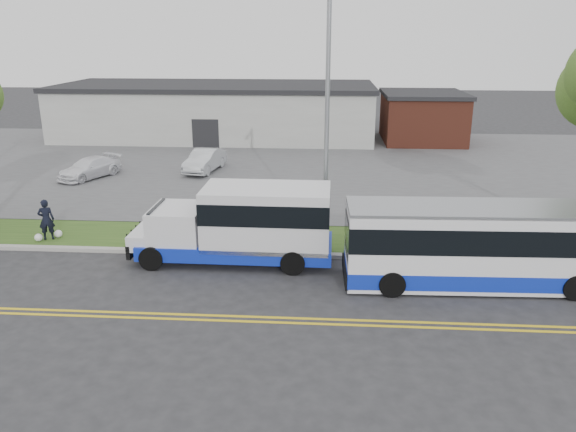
# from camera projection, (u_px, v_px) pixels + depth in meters

# --- Properties ---
(ground) EXTENTS (140.00, 140.00, 0.00)m
(ground) POSITION_uv_depth(u_px,v_px,m) (243.00, 266.00, 20.80)
(ground) COLOR #28282B
(ground) RESTS_ON ground
(lane_line_north) EXTENTS (70.00, 0.12, 0.01)m
(lane_line_north) POSITION_uv_depth(u_px,v_px,m) (225.00, 316.00, 17.15)
(lane_line_north) COLOR gold
(lane_line_north) RESTS_ON ground
(lane_line_south) EXTENTS (70.00, 0.12, 0.01)m
(lane_line_south) POSITION_uv_depth(u_px,v_px,m) (223.00, 321.00, 16.87)
(lane_line_south) COLOR gold
(lane_line_south) RESTS_ON ground
(curb) EXTENTS (80.00, 0.30, 0.15)m
(curb) POSITION_uv_depth(u_px,v_px,m) (247.00, 253.00, 21.82)
(curb) COLOR #9E9B93
(curb) RESTS_ON ground
(verge) EXTENTS (80.00, 3.30, 0.10)m
(verge) POSITION_uv_depth(u_px,v_px,m) (253.00, 238.00, 23.54)
(verge) COLOR #2D4D19
(verge) RESTS_ON ground
(parking_lot) EXTENTS (80.00, 25.00, 0.10)m
(parking_lot) POSITION_uv_depth(u_px,v_px,m) (280.00, 164.00, 36.91)
(parking_lot) COLOR #4C4C4F
(parking_lot) RESTS_ON ground
(commercial_building) EXTENTS (25.40, 10.40, 4.35)m
(commercial_building) POSITION_uv_depth(u_px,v_px,m) (218.00, 111.00, 46.13)
(commercial_building) COLOR #9E9E99
(commercial_building) RESTS_ON ground
(brick_wing) EXTENTS (6.30, 7.30, 3.90)m
(brick_wing) POSITION_uv_depth(u_px,v_px,m) (422.00, 117.00, 44.17)
(brick_wing) COLOR brown
(brick_wing) RESTS_ON ground
(streetlight_near) EXTENTS (0.35, 1.53, 9.50)m
(streetlight_near) POSITION_uv_depth(u_px,v_px,m) (327.00, 115.00, 21.57)
(streetlight_near) COLOR gray
(streetlight_near) RESTS_ON verge
(shuttle_bus) EXTENTS (7.60, 2.64, 2.90)m
(shuttle_bus) POSITION_uv_depth(u_px,v_px,m) (247.00, 222.00, 20.87)
(shuttle_bus) COLOR #1028AF
(shuttle_bus) RESTS_ON ground
(transit_bus) EXTENTS (10.12, 2.65, 2.79)m
(transit_bus) POSITION_uv_depth(u_px,v_px,m) (495.00, 246.00, 18.89)
(transit_bus) COLOR white
(transit_bus) RESTS_ON ground
(pedestrian) EXTENTS (0.73, 0.59, 1.72)m
(pedestrian) POSITION_uv_depth(u_px,v_px,m) (46.00, 220.00, 23.00)
(pedestrian) COLOR black
(pedestrian) RESTS_ON verge
(parked_car_a) EXTENTS (2.10, 4.29, 1.35)m
(parked_car_a) POSITION_uv_depth(u_px,v_px,m) (205.00, 160.00, 34.57)
(parked_car_a) COLOR silver
(parked_car_a) RESTS_ON parking_lot
(parked_car_b) EXTENTS (3.23, 4.34, 1.17)m
(parked_car_b) POSITION_uv_depth(u_px,v_px,m) (89.00, 168.00, 33.03)
(parked_car_b) COLOR white
(parked_car_b) RESTS_ON parking_lot
(grocery_bag_left) EXTENTS (0.32, 0.32, 0.32)m
(grocery_bag_left) POSITION_uv_depth(u_px,v_px,m) (39.00, 237.00, 23.00)
(grocery_bag_left) COLOR white
(grocery_bag_left) RESTS_ON verge
(grocery_bag_right) EXTENTS (0.32, 0.32, 0.32)m
(grocery_bag_right) POSITION_uv_depth(u_px,v_px,m) (58.00, 234.00, 23.44)
(grocery_bag_right) COLOR white
(grocery_bag_right) RESTS_ON verge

